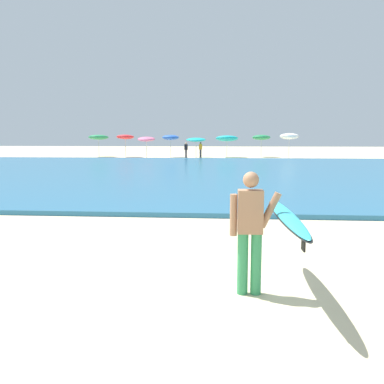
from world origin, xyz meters
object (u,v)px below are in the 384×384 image
Objects in this scene: surfer_with_board at (267,222)px; beach_umbrella_4 at (196,140)px; beach_umbrella_2 at (146,139)px; beach_umbrella_3 at (171,138)px; beachgoer_near_row_mid at (186,150)px; beach_umbrella_1 at (125,137)px; beach_umbrella_7 at (289,136)px; beach_umbrella_0 at (99,137)px; beachgoer_near_row_left at (201,149)px; beach_umbrella_5 at (227,138)px; beach_umbrella_6 at (261,137)px.

surfer_with_board is 36.14m from beach_umbrella_4.
beach_umbrella_3 reaches higher than beach_umbrella_2.
surfer_with_board reaches higher than beachgoer_near_row_mid.
beach_umbrella_1 is 0.96× the size of beach_umbrella_7.
beach_umbrella_1 is (2.90, -0.20, 0.03)m from beach_umbrella_0.
surfer_with_board is 1.32× the size of beach_umbrella_2.
beach_umbrella_4 reaches higher than beachgoer_near_row_mid.
surfer_with_board is 36.57m from beach_umbrella_2.
beach_umbrella_0 is at bearing 175.06° from beachgoer_near_row_left.
beach_umbrella_1 is 1.03× the size of beach_umbrella_3.
beach_umbrella_0 is 7.71m from beach_umbrella_3.
beachgoer_near_row_mid is (-1.35, -1.36, 0.00)m from beachgoer_near_row_left.
beach_umbrella_5 is (13.43, -0.32, -0.11)m from beach_umbrella_0.
surfer_with_board is 1.82× the size of beachgoer_near_row_mid.
beach_umbrella_6 is at bearing 85.15° from surfer_with_board.
beach_umbrella_3 is (2.33, 0.93, 0.16)m from beach_umbrella_2.
surfer_with_board is at bearing -89.47° from beach_umbrella_5.
beach_umbrella_6 is 1.49× the size of beachgoer_near_row_mid.
beach_umbrella_4 is at bearing -165.20° from beach_umbrella_5.
beach_umbrella_1 reaches higher than beach_umbrella_2.
beach_umbrella_7 is at bearing -2.02° from beach_umbrella_4.
surfer_with_board is 1.16× the size of beach_umbrella_7.
beachgoer_near_row_mid is at bearing -157.47° from beach_umbrella_6.
surfer_with_board is 35.08m from beachgoer_near_row_mid.
surfer_with_board is 38.48m from beach_umbrella_1.
beach_umbrella_1 is 1.50× the size of beachgoer_near_row_left.
beach_umbrella_5 is 2.93m from beachgoer_near_row_left.
beach_umbrella_2 is at bearing -171.52° from beach_umbrella_5.
beach_umbrella_4 is at bearing 4.43° from beach_umbrella_2.
surfer_with_board is 38.10m from beach_umbrella_6.
beach_umbrella_0 reaches higher than beach_umbrella_3.
beachgoer_near_row_left is at bearing 45.18° from beachgoer_near_row_mid.
beach_umbrella_0 is at bearing 176.04° from beach_umbrella_1.
beach_umbrella_3 is (7.69, -0.60, -0.02)m from beach_umbrella_0.
beach_umbrella_1 reaches higher than beach_umbrella_0.
beach_umbrella_3 is (4.79, -0.39, -0.05)m from beach_umbrella_1.
beach_umbrella_0 is at bearing 164.16° from beach_umbrella_2.
beach_umbrella_0 is at bearing 175.57° from beach_umbrella_3.
beachgoer_near_row_left is (3.09, -0.34, -1.18)m from beach_umbrella_3.
beach_umbrella_3 is 1.46× the size of beachgoer_near_row_left.
beach_umbrella_1 is 1.14× the size of beach_umbrella_4.
beach_umbrella_7 is 1.57× the size of beachgoer_near_row_left.
beach_umbrella_3 is at bearing 168.45° from beach_umbrella_4.
beach_umbrella_5 reaches higher than beach_umbrella_2.
beach_umbrella_5 is 1.47× the size of beachgoer_near_row_mid.
surfer_with_board is 1.24× the size of beach_umbrella_5.
beachgoer_near_row_mid is (-4.00, -1.97, -1.09)m from beach_umbrella_5.
beach_umbrella_6 is 3.41m from beach_umbrella_7.
beach_umbrella_4 is 0.89× the size of beach_umbrella_6.
beach_umbrella_1 is at bearing -3.96° from beach_umbrella_0.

